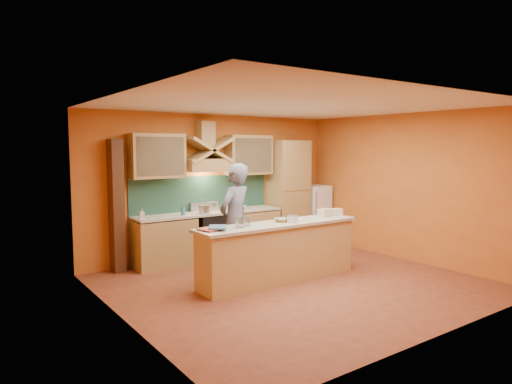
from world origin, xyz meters
TOP-DOWN VIEW (x-y plane):
  - floor at (0.00, 0.00)m, footprint 5.50×5.00m
  - ceiling at (0.00, 0.00)m, footprint 5.50×5.00m
  - wall_back at (0.00, 2.50)m, footprint 5.50×0.02m
  - wall_front at (0.00, -2.50)m, footprint 5.50×0.02m
  - wall_left at (-2.75, 0.00)m, footprint 0.02×5.00m
  - wall_right at (2.75, 0.00)m, footprint 0.02×5.00m
  - base_cabinet_left at (-1.25, 2.20)m, footprint 1.10×0.60m
  - base_cabinet_right at (0.65, 2.20)m, footprint 1.10×0.60m
  - counter_top at (-0.30, 2.20)m, footprint 3.00×0.62m
  - stove at (-0.30, 2.20)m, footprint 0.60×0.58m
  - backsplash at (-0.30, 2.48)m, footprint 3.00×0.03m
  - range_hood at (-0.30, 2.25)m, footprint 0.92×0.50m
  - hood_chimney at (-0.30, 2.35)m, footprint 0.30×0.30m
  - upper_cabinet_left at (-1.30, 2.33)m, footprint 1.00×0.35m
  - upper_cabinet_right at (0.70, 2.33)m, footprint 1.00×0.35m
  - pantry_column at (1.65, 2.20)m, footprint 0.80×0.60m
  - fridge at (2.40, 2.20)m, footprint 0.58×0.60m
  - trim_column_left at (-2.05, 2.35)m, footprint 0.20×0.30m
  - island_body at (-0.10, 0.30)m, footprint 2.80×0.55m
  - island_top at (-0.10, 0.30)m, footprint 2.90×0.62m
  - person at (-0.55, 0.91)m, footprint 0.81×0.69m
  - pot_large at (-0.47, 2.08)m, footprint 0.25×0.25m
  - pot_small at (-0.14, 2.34)m, footprint 0.27×0.27m
  - soap_bottle_a at (-1.67, 2.14)m, footprint 0.10×0.10m
  - soap_bottle_b at (-0.91, 2.10)m, footprint 0.10×0.10m
  - bowl_back at (0.43, 2.20)m, footprint 0.24×0.24m
  - dish_rack at (0.32, 2.29)m, footprint 0.31×0.26m
  - book_lower at (-1.48, 0.33)m, footprint 0.28×0.34m
  - book_upper at (-1.33, 0.41)m, footprint 0.41×0.44m
  - jar_large at (-0.86, 0.29)m, footprint 0.15×0.15m
  - jar_small at (-0.69, 0.35)m, footprint 0.14×0.14m
  - kitchen_scale at (0.09, 0.18)m, footprint 0.16×0.16m
  - mixing_bowl at (0.00, 0.35)m, footprint 0.32×0.32m
  - cloth at (0.29, 0.33)m, footprint 0.27×0.20m
  - grocery_bag_a at (0.96, 0.35)m, footprint 0.22×0.18m
  - grocery_bag_b at (1.23, 0.35)m, footprint 0.23×0.19m

SIDE VIEW (x-z plane):
  - floor at x=0.00m, z-range -0.01..0.01m
  - base_cabinet_left at x=-1.25m, z-range 0.00..0.86m
  - base_cabinet_right at x=0.65m, z-range 0.00..0.86m
  - island_body at x=-0.10m, z-range 0.00..0.88m
  - stove at x=-0.30m, z-range 0.00..0.90m
  - fridge at x=2.40m, z-range 0.00..1.30m
  - counter_top at x=-0.30m, z-range 0.88..0.92m
  - island_top at x=-0.10m, z-range 0.90..0.95m
  - person at x=-0.55m, z-range 0.00..1.89m
  - bowl_back at x=0.43m, z-range 0.92..0.98m
  - cloth at x=0.29m, z-range 0.94..0.96m
  - book_lower at x=-1.48m, z-range 0.94..0.97m
  - dish_rack at x=0.32m, z-range 0.92..1.02m
  - pot_small at x=-0.14m, z-range 0.90..1.05m
  - mixing_bowl at x=0.00m, z-range 0.94..1.01m
  - book_upper at x=-1.33m, z-range 0.97..0.99m
  - pot_large at x=-0.47m, z-range 0.90..1.07m
  - kitchen_scale at x=0.09m, z-range 0.94..1.06m
  - grocery_bag_b at x=1.23m, z-range 0.95..1.07m
  - soap_bottle_a at x=-1.67m, z-range 0.92..1.10m
  - jar_small at x=-0.69m, z-range 0.94..1.07m
  - grocery_bag_a at x=0.96m, z-range 0.95..1.08m
  - soap_bottle_b at x=-0.91m, z-range 0.92..1.13m
  - jar_large at x=-0.86m, z-range 0.95..1.11m
  - pantry_column at x=1.65m, z-range 0.00..2.30m
  - trim_column_left at x=-2.05m, z-range 0.00..2.30m
  - backsplash at x=-0.30m, z-range 0.90..1.60m
  - wall_back at x=0.00m, z-range 0.00..2.80m
  - wall_front at x=0.00m, z-range 0.00..2.80m
  - wall_left at x=-2.75m, z-range 0.00..2.80m
  - wall_right at x=2.75m, z-range 0.00..2.80m
  - range_hood at x=-0.30m, z-range 1.70..1.94m
  - upper_cabinet_left at x=-1.30m, z-range 1.60..2.40m
  - upper_cabinet_right at x=0.70m, z-range 1.60..2.40m
  - hood_chimney at x=-0.30m, z-range 2.15..2.65m
  - ceiling at x=0.00m, z-range 2.79..2.80m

